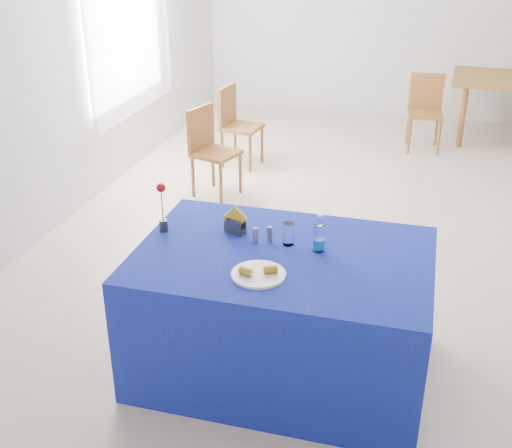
{
  "coord_description": "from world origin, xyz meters",
  "views": [
    {
      "loc": [
        0.45,
        -5.06,
        2.41
      ],
      "look_at": [
        -0.36,
        -2.07,
        0.92
      ],
      "focal_mm": 45.0,
      "sensor_mm": 36.0,
      "label": 1
    }
  ],
  "objects": [
    {
      "name": "floor",
      "position": [
        0.0,
        0.0,
        0.0
      ],
      "size": [
        7.0,
        7.0,
        0.0
      ],
      "primitive_type": "plane",
      "color": "beige",
      "rests_on": "ground"
    },
    {
      "name": "room_shell",
      "position": [
        0.0,
        0.0,
        1.75
      ],
      "size": [
        7.0,
        7.0,
        7.0
      ],
      "color": "silver",
      "rests_on": "ground"
    },
    {
      "name": "window_pane",
      "position": [
        -2.47,
        0.8,
        1.55
      ],
      "size": [
        0.04,
        1.5,
        1.6
      ],
      "primitive_type": "cube",
      "color": "white",
      "rests_on": "room_shell"
    },
    {
      "name": "curtain",
      "position": [
        -2.4,
        0.8,
        1.55
      ],
      "size": [
        0.04,
        1.75,
        1.85
      ],
      "primitive_type": "cube",
      "color": "white",
      "rests_on": "room_shell"
    },
    {
      "name": "plate",
      "position": [
        -0.28,
        -2.33,
        0.77
      ],
      "size": [
        0.28,
        0.28,
        0.01
      ],
      "primitive_type": "cylinder",
      "color": "white",
      "rests_on": "blue_table"
    },
    {
      "name": "drinking_glass",
      "position": [
        -0.21,
        -1.96,
        0.82
      ],
      "size": [
        0.06,
        0.06,
        0.13
      ],
      "primitive_type": "cylinder",
      "color": "white",
      "rests_on": "blue_table"
    },
    {
      "name": "salt_shaker",
      "position": [
        -0.39,
        -1.97,
        0.8
      ],
      "size": [
        0.03,
        0.03,
        0.08
      ],
      "primitive_type": "cylinder",
      "color": "slate",
      "rests_on": "blue_table"
    },
    {
      "name": "pepper_shaker",
      "position": [
        -0.32,
        -1.94,
        0.8
      ],
      "size": [
        0.03,
        0.03,
        0.08
      ],
      "primitive_type": "cylinder",
      "color": "#5D5E62",
      "rests_on": "blue_table"
    },
    {
      "name": "blue_table",
      "position": [
        -0.21,
        -2.06,
        0.38
      ],
      "size": [
        1.6,
        1.1,
        0.76
      ],
      "color": "#101797",
      "rests_on": "floor"
    },
    {
      "name": "water_bottle",
      "position": [
        -0.03,
        -1.98,
        0.83
      ],
      "size": [
        0.06,
        0.06,
        0.21
      ],
      "color": "white",
      "rests_on": "blue_table"
    },
    {
      "name": "napkin_holder",
      "position": [
        -0.54,
        -1.89,
        0.81
      ],
      "size": [
        0.15,
        0.1,
        0.16
      ],
      "color": "#36363B",
      "rests_on": "blue_table"
    },
    {
      "name": "rose_vase",
      "position": [
        -0.94,
        -1.98,
        0.91
      ],
      "size": [
        0.05,
        0.05,
        0.3
      ],
      "color": "#242529",
      "rests_on": "blue_table"
    },
    {
      "name": "chair_bg_left",
      "position": [
        0.44,
        2.24,
        0.48
      ],
      "size": [
        0.41,
        0.41,
        0.83
      ],
      "rotation": [
        0.0,
        0.0,
        0.1
      ],
      "color": "#97582C",
      "rests_on": "floor"
    },
    {
      "name": "chair_win_a",
      "position": [
        -1.47,
        0.33,
        0.48
      ],
      "size": [
        0.47,
        0.47,
        0.84
      ],
      "rotation": [
        0.0,
        0.0,
        1.27
      ],
      "color": "#97582C",
      "rests_on": "floor"
    },
    {
      "name": "chair_win_b",
      "position": [
        -1.47,
        1.17,
        0.48
      ],
      "size": [
        0.42,
        0.42,
        0.83
      ],
      "rotation": [
        0.0,
        0.0,
        1.43
      ],
      "color": "#97582C",
      "rests_on": "floor"
    },
    {
      "name": "banana_pieces",
      "position": [
        -0.27,
        -2.34,
        0.79
      ],
      "size": [
        0.19,
        0.11,
        0.04
      ],
      "color": "gold",
      "rests_on": "plate"
    }
  ]
}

